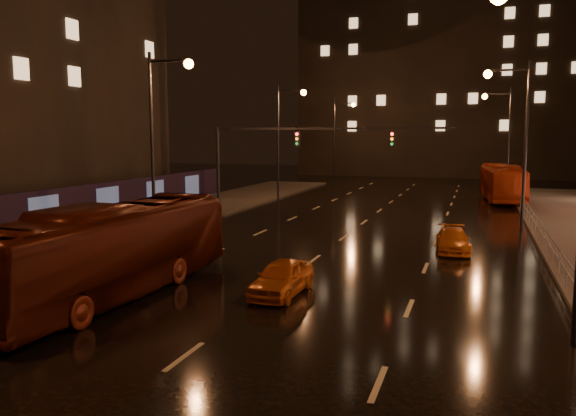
{
  "coord_description": "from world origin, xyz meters",
  "views": [
    {
      "loc": [
        6.96,
        -14.23,
        5.63
      ],
      "look_at": [
        -0.85,
        8.84,
        2.5
      ],
      "focal_mm": 35.0,
      "sensor_mm": 36.0,
      "label": 1
    }
  ],
  "objects_px": {
    "taxi_near": "(282,278)",
    "pedestrian_a": "(3,253)",
    "bus_curb": "(502,183)",
    "taxi_far": "(453,240)",
    "bus_red": "(111,251)"
  },
  "relations": [
    {
      "from": "taxi_near",
      "to": "pedestrian_a",
      "type": "xyz_separation_m",
      "value": [
        -11.5,
        -1.1,
        0.34
      ]
    },
    {
      "from": "bus_red",
      "to": "pedestrian_a",
      "type": "relative_size",
      "value": 7.28
    },
    {
      "from": "taxi_near",
      "to": "bus_red",
      "type": "bearing_deg",
      "value": -156.93
    },
    {
      "from": "bus_curb",
      "to": "taxi_near",
      "type": "height_order",
      "value": "bus_curb"
    },
    {
      "from": "taxi_near",
      "to": "taxi_far",
      "type": "xyz_separation_m",
      "value": [
        5.45,
        9.93,
        -0.07
      ]
    },
    {
      "from": "bus_red",
      "to": "taxi_far",
      "type": "relative_size",
      "value": 3.1
    },
    {
      "from": "pedestrian_a",
      "to": "bus_red",
      "type": "bearing_deg",
      "value": -94.28
    },
    {
      "from": "bus_red",
      "to": "pedestrian_a",
      "type": "xyz_separation_m",
      "value": [
        -5.93,
        1.03,
        -0.69
      ]
    },
    {
      "from": "bus_red",
      "to": "bus_curb",
      "type": "xyz_separation_m",
      "value": [
        14.07,
        36.13,
        -0.07
      ]
    },
    {
      "from": "bus_curb",
      "to": "pedestrian_a",
      "type": "xyz_separation_m",
      "value": [
        -20.0,
        -35.1,
        -0.62
      ]
    },
    {
      "from": "bus_curb",
      "to": "pedestrian_a",
      "type": "distance_m",
      "value": 40.4
    },
    {
      "from": "taxi_near",
      "to": "pedestrian_a",
      "type": "distance_m",
      "value": 11.56
    },
    {
      "from": "taxi_near",
      "to": "taxi_far",
      "type": "bearing_deg",
      "value": 63.33
    },
    {
      "from": "taxi_far",
      "to": "pedestrian_a",
      "type": "distance_m",
      "value": 20.23
    },
    {
      "from": "bus_curb",
      "to": "pedestrian_a",
      "type": "relative_size",
      "value": 6.96
    }
  ]
}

